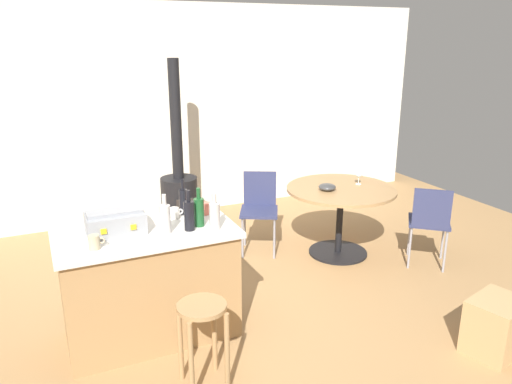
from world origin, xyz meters
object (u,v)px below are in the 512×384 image
(bottle_4, at_px, (199,211))
(serving_bowl, at_px, (327,187))
(cup_0, at_px, (175,213))
(cup_2, at_px, (94,242))
(dining_table, at_px, (340,203))
(bottle_2, at_px, (165,218))
(folding_chair_near, at_px, (259,206))
(kitchen_island, at_px, (150,284))
(wooden_stool, at_px, (203,327))
(wine_glass, at_px, (359,175))
(bottle_1, at_px, (215,215))
(cup_1, at_px, (205,208))
(toolbox, at_px, (115,222))
(bottle_0, at_px, (189,215))
(bottle_3, at_px, (183,201))
(cardboard_box, at_px, (496,326))
(wood_stove, at_px, (179,191))
(folding_chair_far, at_px, (430,220))

(bottle_4, bearing_deg, serving_bowl, 24.77)
(cup_0, bearing_deg, cup_2, -150.84)
(dining_table, relative_size, cup_2, 10.44)
(dining_table, distance_m, bottle_2, 2.28)
(folding_chair_near, bearing_deg, kitchen_island, -141.90)
(wooden_stool, bearing_deg, cup_0, 84.24)
(wine_glass, bearing_deg, bottle_1, -155.15)
(kitchen_island, height_order, cup_1, cup_1)
(toolbox, relative_size, bottle_2, 1.40)
(bottle_0, bearing_deg, toolbox, 161.35)
(cup_1, distance_m, wine_glass, 2.02)
(bottle_2, distance_m, bottle_3, 0.43)
(kitchen_island, distance_m, toolbox, 0.57)
(dining_table, relative_size, bottle_0, 3.71)
(folding_chair_near, xyz_separation_m, cardboard_box, (0.81, -2.45, -0.31))
(bottle_1, height_order, serving_bowl, bottle_1)
(bottle_2, height_order, cup_1, bottle_2)
(toolbox, distance_m, bottle_4, 0.62)
(kitchen_island, distance_m, bottle_1, 0.75)
(bottle_0, bearing_deg, cup_0, 96.30)
(cup_0, bearing_deg, wood_stove, 73.38)
(wooden_stool, bearing_deg, folding_chair_far, 16.55)
(wooden_stool, relative_size, bottle_3, 2.12)
(folding_chair_near, height_order, bottle_3, bottle_3)
(bottle_2, xyz_separation_m, bottle_4, (0.27, 0.04, 0.00))
(bottle_0, xyz_separation_m, cardboard_box, (1.99, -1.17, -0.80))
(cardboard_box, bearing_deg, bottle_0, 149.61)
(folding_chair_far, bearing_deg, bottle_4, -177.26)
(bottle_1, height_order, cardboard_box, bottle_1)
(folding_chair_near, height_order, bottle_4, bottle_4)
(dining_table, bearing_deg, bottle_0, -156.88)
(cup_0, distance_m, serving_bowl, 1.85)
(bottle_4, height_order, cardboard_box, bottle_4)
(folding_chair_far, height_order, wood_stove, wood_stove)
(folding_chair_far, distance_m, bottle_3, 2.55)
(bottle_3, distance_m, cup_2, 0.88)
(bottle_1, xyz_separation_m, bottle_4, (-0.08, 0.12, 0.01))
(cup_0, height_order, cup_2, cup_2)
(cup_0, bearing_deg, bottle_3, 35.82)
(folding_chair_far, xyz_separation_m, bottle_1, (-2.38, -0.23, 0.48))
(folding_chair_near, distance_m, bottle_0, 1.81)
(folding_chair_near, height_order, toolbox, toolbox)
(bottle_3, xyz_separation_m, serving_bowl, (1.67, 0.44, -0.21))
(wood_stove, distance_m, bottle_2, 2.38)
(toolbox, distance_m, cardboard_box, 2.94)
(bottle_3, bearing_deg, bottle_2, -124.57)
(bottle_1, relative_size, bottle_4, 0.93)
(cup_0, bearing_deg, serving_bowl, 16.16)
(kitchen_island, relative_size, cup_1, 11.52)
(wine_glass, bearing_deg, folding_chair_near, 156.68)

